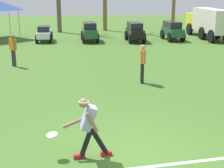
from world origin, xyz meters
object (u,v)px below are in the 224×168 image
Objects in this scene: frisbee_thrower at (89,125)px; teammate_near_sideline at (13,47)px; parked_car_slot_d at (172,30)px; teammate_midfield at (142,60)px; parked_car_slot_a at (44,34)px; box_truck at (207,22)px; parked_car_slot_c at (135,31)px; frisbee_in_flight at (52,135)px; parked_car_slot_b at (90,31)px.

frisbee_thrower is 10.19m from teammate_near_sideline.
teammate_near_sideline is 0.63× the size of parked_car_slot_d.
parked_car_slot_a is at bearing 114.43° from teammate_midfield.
box_truck is at bearing 15.02° from parked_car_slot_d.
box_truck is (9.10, 18.11, 0.43)m from frisbee_thrower.
frisbee_thrower is 6.51m from teammate_midfield.
parked_car_slot_c is (6.99, 7.35, -0.22)m from teammate_near_sideline.
teammate_near_sideline is 12.51m from parked_car_slot_d.
parked_car_slot_d is at bearing -164.98° from box_truck.
teammate_near_sideline is 7.84m from parked_car_slot_a.
frisbee_in_flight is 9.86m from teammate_near_sideline.
teammate_near_sideline is 8.57m from parked_car_slot_b.
parked_car_slot_a is (-2.06, 17.29, 0.02)m from frisbee_in_flight.
parked_car_slot_a is 6.40m from parked_car_slot_c.
frisbee_in_flight is 0.17× the size of parked_car_slot_a.
parked_car_slot_d reaches higher than frisbee_in_flight.
parked_car_slot_a is 0.91× the size of parked_car_slot_b.
parked_car_slot_a is at bearing 177.70° from parked_car_slot_b.
frisbee_thrower is 0.64× the size of parked_car_slot_a.
parked_car_slot_b is at bearing -2.30° from parked_car_slot_a.
box_truck is (8.79, 0.86, 0.51)m from parked_car_slot_b.
teammate_midfield is at bearing -80.24° from parked_car_slot_b.
box_truck is (5.61, 1.18, 0.51)m from parked_car_slot_c.
box_truck is at bearing 11.93° from parked_car_slot_c.
frisbee_thrower is 0.58× the size of parked_car_slot_d.
teammate_near_sideline reaches higher than parked_car_slot_a.
frisbee_in_flight is 0.24× the size of teammate_midfield.
teammate_midfield is (5.73, -3.46, 0.00)m from teammate_near_sideline.
parked_car_slot_d is at bearing 67.60° from frisbee_in_flight.
parked_car_slot_d is 2.96m from box_truck.
parked_car_slot_b is at bearing 174.25° from parked_car_slot_c.
teammate_near_sideline is at bearing -94.48° from parked_car_slot_a.
parked_car_slot_d reaches higher than parked_car_slot_a.
frisbee_in_flight is 20.59m from box_truck.
frisbee_in_flight is at bearing -112.40° from parked_car_slot_d.
teammate_near_sideline is at bearing 148.88° from teammate_midfield.
frisbee_in_flight is at bearing -93.80° from parked_car_slot_b.
parked_car_slot_c is at bearing -171.26° from parked_car_slot_d.
frisbee_in_flight is (-0.83, 0.08, -0.25)m from frisbee_thrower.
teammate_near_sideline and teammate_midfield have the same top height.
box_truck is (12.60, 8.54, 0.29)m from teammate_near_sideline.
parked_car_slot_b is at bearing 99.76° from teammate_midfield.
box_truck is (2.81, 0.75, 0.51)m from parked_car_slot_d.
parked_car_slot_d is at bearing 38.48° from teammate_near_sideline.
parked_car_slot_d is (7.12, 17.27, 0.17)m from frisbee_in_flight.
parked_car_slot_b is 3.20m from parked_car_slot_c.
teammate_midfield is at bearing -109.88° from parked_car_slot_d.
parked_car_slot_c is 0.41× the size of box_truck.
box_truck is (6.88, 11.99, 0.29)m from teammate_midfield.
teammate_near_sideline is at bearing -141.52° from parked_car_slot_d.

